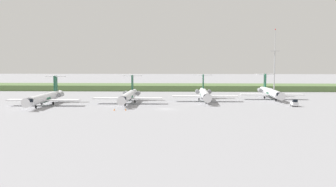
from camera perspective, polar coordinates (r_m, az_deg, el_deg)
name	(u,v)px	position (r m, az deg, el deg)	size (l,w,h in m)	color
ground_plane	(169,99)	(143.53, 0.17, -0.79)	(500.00, 500.00, 0.00)	#939399
grass_berm	(172,87)	(185.77, 0.60, 0.94)	(320.00, 20.00, 2.61)	#597542
regional_jet_nearest	(45,97)	(129.04, -17.69, -0.55)	(22.81, 31.00, 9.00)	white
regional_jet_second	(129,96)	(129.21, -5.85, -0.33)	(22.81, 31.00, 9.00)	white
regional_jet_third	(205,94)	(135.97, 5.44, -0.06)	(22.81, 31.00, 9.00)	white
regional_jet_fourth	(271,92)	(147.25, 14.94, 0.18)	(22.81, 31.00, 9.00)	white
antenna_mast	(274,66)	(178.06, 15.46, 3.89)	(4.40, 0.50, 28.11)	#B2B2B7
baggage_tug	(294,103)	(126.30, 18.18, -1.38)	(1.72, 3.20, 2.30)	silver
safety_cone_front_marker	(114,110)	(111.64, -7.94, -2.36)	(0.44, 0.44, 0.55)	orange
safety_cone_mid_marker	(126,109)	(111.42, -6.28, -2.36)	(0.44, 0.44, 0.55)	orange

